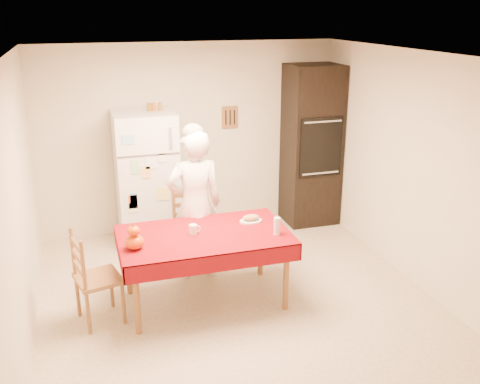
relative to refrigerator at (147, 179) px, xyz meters
name	(u,v)px	position (x,y,z in m)	size (l,w,h in m)	color
floor	(239,304)	(0.65, -1.88, -0.85)	(4.50, 4.50, 0.00)	tan
room_shell	(239,152)	(0.65, -1.88, 0.77)	(4.02, 4.52, 2.51)	beige
refrigerator	(147,179)	(0.00, 0.00, 0.00)	(0.75, 0.74, 1.70)	white
oven_cabinet	(311,146)	(2.28, 0.05, 0.25)	(0.70, 0.62, 2.20)	black
dining_table	(204,240)	(0.33, -1.72, -0.16)	(1.70, 1.00, 0.76)	brown
chair_far	(190,225)	(0.36, -0.85, -0.34)	(0.50, 0.48, 0.95)	brown
chair_left	(91,275)	(-0.79, -1.78, -0.34)	(0.49, 0.50, 0.95)	brown
seated_woman	(195,205)	(0.37, -1.13, 0.00)	(0.62, 0.41, 1.70)	white
coffee_mug	(193,229)	(0.23, -1.69, -0.04)	(0.08, 0.08, 0.10)	silver
pumpkin_lower	(134,242)	(-0.37, -1.86, -0.02)	(0.18, 0.18, 0.14)	#EB5705
pumpkin_upper	(134,231)	(-0.37, -1.86, 0.10)	(0.12, 0.12, 0.09)	red
wine_glass	(277,226)	(1.03, -1.94, 0.00)	(0.07, 0.07, 0.18)	silver
bread_plate	(251,221)	(0.88, -1.55, -0.08)	(0.24, 0.24, 0.02)	silver
bread_loaf	(251,217)	(0.88, -1.55, -0.04)	(0.18, 0.10, 0.06)	#97724A
spice_jar_left	(149,107)	(0.08, 0.05, 0.90)	(0.05, 0.05, 0.10)	brown
spice_jar_mid	(154,107)	(0.14, 0.05, 0.90)	(0.05, 0.05, 0.10)	#94501A
spice_jar_right	(160,106)	(0.22, 0.05, 0.90)	(0.05, 0.05, 0.10)	#905A1A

